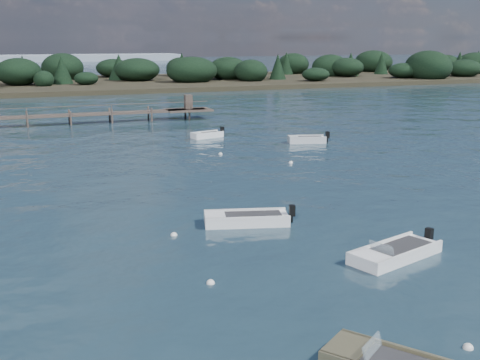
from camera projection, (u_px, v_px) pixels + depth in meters
name	position (u px, v px, depth m)	size (l,w,h in m)	color
ground	(133.00, 109.00, 77.36)	(400.00, 400.00, 0.00)	#162833
tender_far_grey_b	(307.00, 141.00, 52.32)	(3.67, 2.06, 1.23)	silver
tender_far_white	(207.00, 136.00, 54.97)	(3.32, 1.81, 1.11)	white
dinghy_mid_grey	(246.00, 221.00, 29.55)	(4.55, 2.56, 1.13)	white
dinghy_mid_white_a	(395.00, 255.00, 24.96)	(4.71, 2.90, 1.09)	white
buoy_a	(468.00, 348.00, 17.73)	(0.32, 0.32, 0.32)	white
buoy_c	(174.00, 235.00, 27.84)	(0.32, 0.32, 0.32)	white
buoy_e	(221.00, 154.00, 47.20)	(0.32, 0.32, 0.32)	white
buoy_extra_a	(211.00, 283.00, 22.40)	(0.32, 0.32, 0.32)	white
buoy_extra_b	(291.00, 163.00, 43.86)	(0.32, 0.32, 0.32)	white
far_headland	(218.00, 73.00, 121.89)	(190.00, 40.00, 5.80)	black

